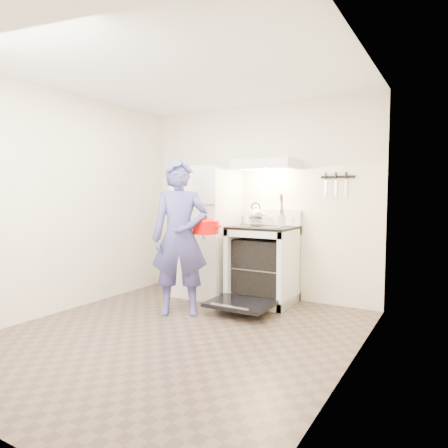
{
  "coord_description": "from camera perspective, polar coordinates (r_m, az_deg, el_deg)",
  "views": [
    {
      "loc": [
        2.3,
        -2.98,
        1.34
      ],
      "look_at": [
        -0.05,
        1.0,
        1.0
      ],
      "focal_mm": 32.0,
      "sensor_mm": 36.0,
      "label": 1
    }
  ],
  "objects": [
    {
      "name": "pizza_stone",
      "position": [
        5.04,
        6.2,
        -5.94
      ],
      "size": [
        0.36,
        0.36,
        0.02
      ],
      "primitive_type": "cylinder",
      "color": "#947652",
      "rests_on": "oven_rack"
    },
    {
      "name": "stove_body",
      "position": [
        4.99,
        5.57,
        -5.96
      ],
      "size": [
        0.76,
        0.65,
        0.92
      ],
      "primitive_type": "cube",
      "color": "silver",
      "rests_on": "floor"
    },
    {
      "name": "oven_door",
      "position": [
        4.55,
        2.32,
        -11.29
      ],
      "size": [
        0.7,
        0.54,
        0.04
      ],
      "primitive_type": "cube",
      "color": "black",
      "rests_on": "floor"
    },
    {
      "name": "refrigerator",
      "position": [
        5.31,
        -2.46,
        -1.09
      ],
      "size": [
        0.7,
        0.7,
        1.7
      ],
      "primitive_type": "cube",
      "color": "silver",
      "rests_on": "floor"
    },
    {
      "name": "range_hood",
      "position": [
        5.0,
        6.04,
        8.43
      ],
      "size": [
        0.76,
        0.5,
        0.12
      ],
      "primitive_type": "cube",
      "color": "silver",
      "rests_on": "back_wall"
    },
    {
      "name": "dutch_oven",
      "position": [
        4.53,
        -2.65,
        -0.52
      ],
      "size": [
        0.37,
        0.3,
        0.24
      ],
      "primitive_type": null,
      "color": "red",
      "rests_on": "person"
    },
    {
      "name": "floor",
      "position": [
        4.0,
        -6.92,
        -15.42
      ],
      "size": [
        3.6,
        3.6,
        0.0
      ],
      "primitive_type": "plane",
      "color": "brown",
      "rests_on": "ground"
    },
    {
      "name": "tea_kettle",
      "position": [
        5.05,
        4.55,
        1.42
      ],
      "size": [
        0.24,
        0.2,
        0.29
      ],
      "primitive_type": null,
      "color": "silver",
      "rests_on": "cooktop"
    },
    {
      "name": "knife_strip",
      "position": [
        4.93,
        15.94,
        6.48
      ],
      "size": [
        0.4,
        0.02,
        0.03
      ],
      "primitive_type": "cube",
      "color": "black",
      "rests_on": "back_wall"
    },
    {
      "name": "back_wall",
      "position": [
        5.31,
        4.86,
        3.22
      ],
      "size": [
        3.2,
        0.02,
        2.5
      ],
      "primitive_type": "cube",
      "color": "beige",
      "rests_on": "ground"
    },
    {
      "name": "oven_rack",
      "position": [
        5.0,
        5.57,
        -6.19
      ],
      "size": [
        0.6,
        0.52,
        0.01
      ],
      "primitive_type": "cube",
      "color": "gray",
      "rests_on": "stove_body"
    },
    {
      "name": "utensil_jar",
      "position": [
        4.62,
        8.24,
        0.5
      ],
      "size": [
        0.09,
        0.09,
        0.13
      ],
      "primitive_type": "cylinder",
      "rotation": [
        0.0,
        0.0,
        -0.05
      ],
      "color": "silver",
      "rests_on": "cooktop"
    },
    {
      "name": "cooktop",
      "position": [
        4.93,
        5.61,
        -0.52
      ],
      "size": [
        0.76,
        0.65,
        0.03
      ],
      "primitive_type": "cube",
      "color": "black",
      "rests_on": "stove_body"
    },
    {
      "name": "backsplash",
      "position": [
        5.18,
        6.95,
        0.97
      ],
      "size": [
        0.76,
        0.07,
        0.2
      ],
      "primitive_type": "cube",
      "color": "silver",
      "rests_on": "cooktop"
    },
    {
      "name": "person",
      "position": [
        4.48,
        -6.31,
        -1.94
      ],
      "size": [
        0.75,
        0.69,
        1.73
      ],
      "primitive_type": "imported",
      "rotation": [
        0.0,
        0.0,
        0.57
      ],
      "color": "navy",
      "rests_on": "floor"
    }
  ]
}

